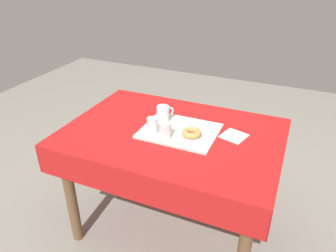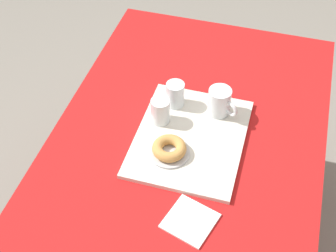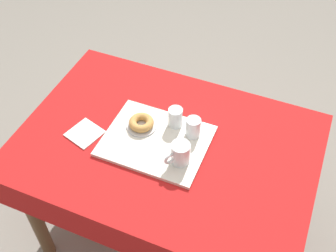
{
  "view_description": "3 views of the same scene",
  "coord_description": "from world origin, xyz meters",
  "views": [
    {
      "loc": [
        0.6,
        -1.44,
        1.62
      ],
      "look_at": [
        -0.0,
        -0.06,
        0.8
      ],
      "focal_mm": 33.76,
      "sensor_mm": 36.0,
      "label": 1
    },
    {
      "loc": [
        1.04,
        0.22,
        1.87
      ],
      "look_at": [
        0.02,
        -0.07,
        0.75
      ],
      "focal_mm": 51.36,
      "sensor_mm": 36.0,
      "label": 2
    },
    {
      "loc": [
        -0.44,
        1.03,
        2.06
      ],
      "look_at": [
        0.02,
        -0.07,
        0.77
      ],
      "focal_mm": 45.16,
      "sensor_mm": 36.0,
      "label": 3
    }
  ],
  "objects": [
    {
      "name": "serving_tray",
      "position": [
        0.04,
        0.01,
        0.74
      ],
      "size": [
        0.42,
        0.34,
        0.01
      ],
      "primitive_type": "cube",
      "color": "silver",
      "rests_on": "dining_table"
    },
    {
      "name": "donut_plate_left",
      "position": [
        0.13,
        -0.03,
        0.75
      ],
      "size": [
        0.13,
        0.13,
        0.01
      ],
      "primitive_type": "cylinder",
      "color": "silver",
      "rests_on": "serving_tray"
    },
    {
      "name": "water_glass_far",
      "position": [
        -0.0,
        -0.1,
        0.79
      ],
      "size": [
        0.06,
        0.06,
        0.09
      ],
      "color": "white",
      "rests_on": "serving_tray"
    },
    {
      "name": "sugar_donut_left",
      "position": [
        0.13,
        -0.03,
        0.77
      ],
      "size": [
        0.1,
        0.1,
        0.03
      ],
      "primitive_type": "torus",
      "color": "tan",
      "rests_on": "donut_plate_left"
    },
    {
      "name": "dining_table",
      "position": [
        0.0,
        0.0,
        0.63
      ],
      "size": [
        1.22,
        0.86,
        0.74
      ],
      "color": "red",
      "rests_on": "ground"
    },
    {
      "name": "paper_napkin",
      "position": [
        0.33,
        0.08,
        0.74
      ],
      "size": [
        0.16,
        0.16,
        0.01
      ],
      "primitive_type": "cube",
      "rotation": [
        0.0,
        0.0,
        -0.29
      ],
      "color": "white",
      "rests_on": "dining_table"
    },
    {
      "name": "tea_mug_left",
      "position": [
        -0.09,
        0.07,
        0.8
      ],
      "size": [
        0.08,
        0.11,
        0.09
      ],
      "color": "white",
      "rests_on": "serving_tray"
    },
    {
      "name": "ground_plane",
      "position": [
        0.0,
        0.0,
        0.0
      ],
      "size": [
        6.0,
        6.0,
        0.0
      ],
      "primitive_type": "plane",
      "color": "gray"
    },
    {
      "name": "water_glass_near",
      "position": [
        -0.09,
        -0.08,
        0.79
      ],
      "size": [
        0.06,
        0.06,
        0.09
      ],
      "color": "white",
      "rests_on": "serving_tray"
    }
  ]
}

